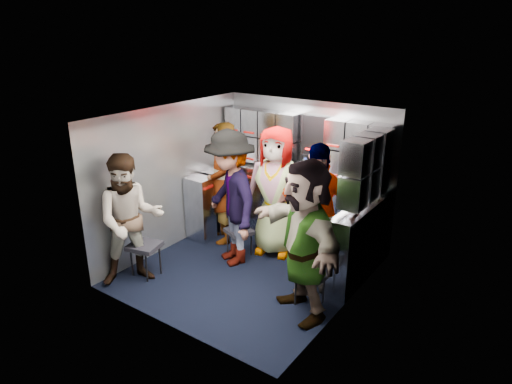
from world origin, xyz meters
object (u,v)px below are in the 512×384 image
Objects in this scene: jump_seat_mid_left at (239,233)px; attendant_arc_c at (276,192)px; jump_seat_center at (282,221)px; attendant_arc_e at (304,240)px; attendant_standing at (222,184)px; attendant_arc_d at (315,217)px; jump_seat_near_right at (310,277)px; jump_seat_near_left at (145,247)px; attendant_arc_a at (131,220)px; attendant_arc_b at (231,199)px; jump_seat_mid_right at (320,253)px.

attendant_arc_c is (0.33, 0.42, 0.56)m from jump_seat_mid_left.
jump_seat_center is 0.27× the size of attendant_arc_e.
attendant_arc_d is at bearing 33.25° from attendant_standing.
attendant_standing is (-1.94, 0.78, 0.55)m from jump_seat_near_right.
attendant_arc_a reaches higher than jump_seat_near_left.
jump_seat_near_left is 2.01m from jump_seat_center.
jump_seat_near_left is 0.25× the size of attendant_arc_c.
attendant_standing is 0.99× the size of attendant_arc_e.
jump_seat_near_left is at bearing -136.20° from attendant_arc_c.
attendant_arc_c is (-1.07, 0.92, 0.56)m from jump_seat_near_right.
jump_seat_near_left is 0.25× the size of attendant_arc_d.
attendant_arc_a is 1.33m from attendant_arc_b.
attendant_arc_e is at bearing -25.65° from jump_seat_mid_left.
jump_seat_center reaches higher than jump_seat_near_right.
jump_seat_mid_left is 0.98× the size of jump_seat_mid_right.
attendant_arc_e reaches higher than jump_seat_mid_right.
attendant_arc_e is (1.94, -0.96, 0.01)m from attendant_standing.
jump_seat_mid_right is at bearing 39.00° from attendant_standing.
attendant_arc_e is (1.41, -0.68, 0.55)m from jump_seat_mid_left.
jump_seat_near_right is 1.52m from attendant_arc_c.
jump_seat_center is 1.00m from attendant_arc_b.
attendant_arc_c is at bearing 51.42° from jump_seat_mid_left.
attendant_arc_a is 2.28m from attendant_arc_d.
attendant_arc_a reaches higher than jump_seat_mid_left.
attendant_standing is at bearing 175.95° from attendant_arc_c.
jump_seat_center is (0.33, 0.60, 0.05)m from jump_seat_mid_left.
attendant_arc_b is 1.01× the size of attendant_arc_c.
jump_seat_near_right is at bearing -45.57° from jump_seat_center.
attendant_arc_a is 2.19m from attendant_arc_e.
jump_seat_mid_right is 1.38m from attendant_arc_b.
attendant_arc_b is 1.23m from attendant_arc_d.
attendant_arc_b reaches higher than attendant_standing.
attendant_arc_b reaches higher than attendant_arc_e.
jump_seat_near_left is 0.27× the size of attendant_arc_a.
attendant_standing is at bearing 142.88° from attendant_arc_d.
jump_seat_mid_right is at bearing 135.83° from attendant_arc_e.
jump_seat_mid_left is 0.24× the size of attendant_arc_c.
attendant_arc_c is 1.00× the size of attendant_arc_d.
jump_seat_mid_right is at bearing -16.37° from attendant_arc_a.
attendant_standing reaches higher than jump_seat_mid_left.
attendant_arc_c is (-0.00, -0.18, 0.52)m from jump_seat_center.
attendant_arc_b reaches higher than jump_seat_mid_right.
jump_seat_near_left is at bearing 37.26° from attendant_arc_a.
jump_seat_near_left reaches higher than jump_seat_mid_left.
attendant_arc_d is at bearing 28.74° from jump_seat_near_left.
attendant_arc_b reaches higher than attendant_arc_c.
attendant_standing is 0.98× the size of attendant_arc_b.
jump_seat_near_left is 0.49m from attendant_arc_a.
jump_seat_center is (1.03, 1.73, 0.01)m from jump_seat_near_left.
jump_seat_near_left is 1.03× the size of jump_seat_mid_left.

